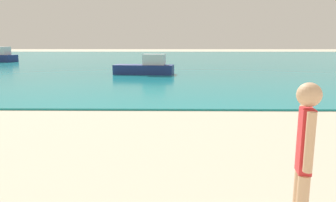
{
  "coord_description": "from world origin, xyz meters",
  "views": [
    {
      "loc": [
        0.66,
        3.26,
        1.99
      ],
      "look_at": [
        0.56,
        10.01,
        0.74
      ],
      "focal_mm": 33.73,
      "sensor_mm": 36.0,
      "label": 1
    }
  ],
  "objects": [
    {
      "name": "boat_near",
      "position": [
        -0.98,
        22.74,
        0.49
      ],
      "size": [
        3.76,
        1.64,
        1.24
      ],
      "rotation": [
        0.0,
        0.0,
        3.01
      ],
      "color": "navy",
      "rests_on": "water"
    },
    {
      "name": "person_standing",
      "position": [
        1.87,
        6.03,
        0.94
      ],
      "size": [
        0.22,
        0.38,
        1.65
      ],
      "rotation": [
        0.0,
        0.0,
        4.54
      ],
      "color": "#DDAD84",
      "rests_on": "ground"
    },
    {
      "name": "water",
      "position": [
        0.0,
        42.4,
        0.03
      ],
      "size": [
        160.0,
        60.0,
        0.06
      ],
      "primitive_type": "cube",
      "color": "teal",
      "rests_on": "ground"
    }
  ]
}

